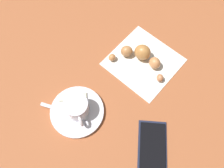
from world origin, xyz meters
The scene contains 8 objects.
ground_plane centered at (0.00, 0.00, 0.00)m, with size 1.80×1.80×0.00m, color #A35732.
saucer centered at (-0.10, 0.03, 0.01)m, with size 0.14×0.14×0.01m, color silver.
espresso_cup centered at (-0.09, 0.03, 0.04)m, with size 0.06×0.08×0.05m.
teaspoon centered at (-0.11, 0.03, 0.01)m, with size 0.06×0.12×0.01m.
sugar_packet centered at (-0.08, 0.06, 0.01)m, with size 0.07×0.02×0.01m, color beige.
napkin centered at (0.13, -0.02, 0.00)m, with size 0.17×0.18×0.00m, color white.
croissant centered at (0.13, -0.01, 0.02)m, with size 0.09×0.16×0.05m.
cell_phone centered at (-0.06, -0.18, 0.00)m, with size 0.16×0.14×0.01m.
Camera 1 is at (-0.18, -0.15, 0.58)m, focal length 37.66 mm.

